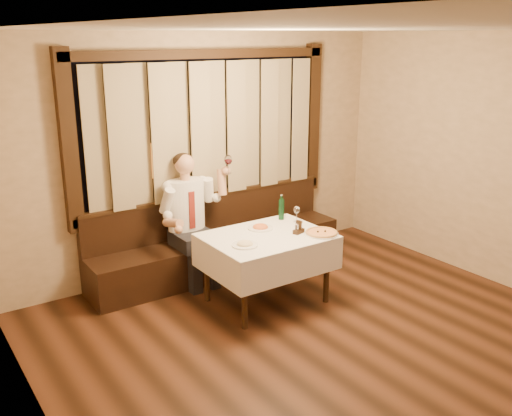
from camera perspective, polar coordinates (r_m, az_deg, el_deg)
room at (r=5.18m, az=5.78°, el=2.82°), size 5.01×6.01×2.81m
banquette at (r=6.91m, az=-3.85°, el=-3.83°), size 3.20×0.61×0.94m
dining_table at (r=5.98m, az=1.08°, el=-3.66°), size 1.27×0.97×0.76m
pizza at (r=6.00m, az=6.56°, el=-2.47°), size 0.36×0.36×0.04m
pasta_red at (r=6.12m, az=0.44°, el=-1.76°), size 0.27×0.27×0.09m
pasta_cream at (r=5.63m, az=-1.12°, el=-3.45°), size 0.26×0.26×0.09m
green_bottle at (r=6.41m, az=2.56°, el=-0.09°), size 0.06×0.06×0.29m
table_wine_glass at (r=6.33m, az=4.09°, el=-0.25°), size 0.07×0.07×0.18m
cruet_caddy at (r=6.00m, az=4.29°, el=-2.08°), size 0.14×0.10×0.14m
seated_man at (r=6.47m, az=-6.61°, el=-0.21°), size 0.84×0.63×1.50m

